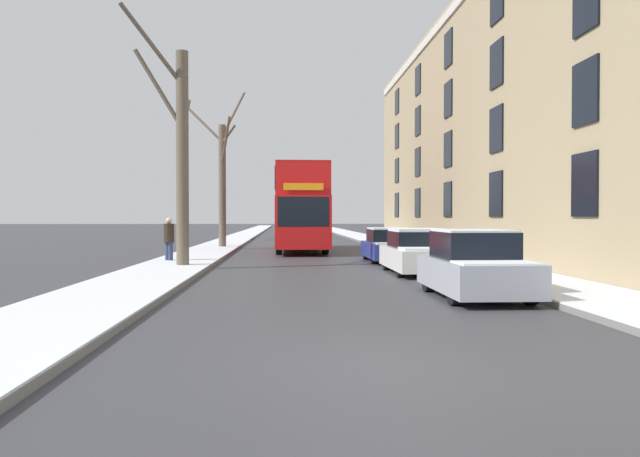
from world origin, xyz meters
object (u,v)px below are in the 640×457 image
(bare_tree_left_0, at_px, (180,151))
(double_decker_bus, at_px, (301,205))
(pedestrian_left_sidewalk, at_px, (169,239))
(parked_car_1, at_px, (418,253))
(parked_car_2, at_px, (390,246))
(bare_tree_left_1, at_px, (222,177))
(oncoming_van, at_px, (289,224))
(parked_car_0, at_px, (475,267))

(bare_tree_left_0, relative_size, double_decker_bus, 0.85)
(pedestrian_left_sidewalk, bearing_deg, parked_car_1, -167.17)
(parked_car_2, bearing_deg, bare_tree_left_1, 127.08)
(double_decker_bus, relative_size, oncoming_van, 1.96)
(bare_tree_left_0, relative_size, parked_car_2, 2.06)
(parked_car_0, distance_m, oncoming_van, 38.84)
(double_decker_bus, bearing_deg, parked_car_2, -66.87)
(parked_car_0, bearing_deg, oncoming_van, 95.85)
(bare_tree_left_0, height_order, double_decker_bus, bare_tree_left_0)
(bare_tree_left_0, bearing_deg, parked_car_0, -45.70)
(parked_car_0, xyz_separation_m, parked_car_1, (-0.00, 6.06, -0.03))
(bare_tree_left_0, xyz_separation_m, bare_tree_left_1, (0.08, 13.74, -0.04))
(parked_car_1, xyz_separation_m, parked_car_2, (0.00, 5.42, -0.03))
(parked_car_0, height_order, parked_car_1, parked_car_0)
(double_decker_bus, bearing_deg, parked_car_1, -75.65)
(oncoming_van, bearing_deg, bare_tree_left_0, -97.42)
(parked_car_2, height_order, pedestrian_left_sidewalk, pedestrian_left_sidewalk)
(double_decker_bus, xyz_separation_m, oncoming_van, (-0.51, 19.07, -1.29))
(double_decker_bus, height_order, oncoming_van, double_decker_bus)
(oncoming_van, bearing_deg, parked_car_0, -84.15)
(parked_car_2, xyz_separation_m, oncoming_van, (-3.96, 27.15, 0.56))
(pedestrian_left_sidewalk, bearing_deg, parked_car_2, -133.86)
(parked_car_1, distance_m, oncoming_van, 32.81)
(double_decker_bus, relative_size, parked_car_2, 2.42)
(bare_tree_left_1, relative_size, parked_car_1, 2.13)
(parked_car_0, relative_size, pedestrian_left_sidewalk, 2.18)
(parked_car_2, relative_size, pedestrian_left_sidewalk, 2.40)
(pedestrian_left_sidewalk, bearing_deg, double_decker_bus, -80.79)
(bare_tree_left_0, xyz_separation_m, parked_car_1, (7.94, -2.07, -3.46))
(oncoming_van, bearing_deg, pedestrian_left_sidewalk, -99.66)
(bare_tree_left_1, height_order, parked_car_1, bare_tree_left_1)
(parked_car_1, distance_m, pedestrian_left_sidewalk, 9.80)
(parked_car_0, distance_m, parked_car_2, 11.48)
(oncoming_van, bearing_deg, double_decker_bus, -88.48)
(double_decker_bus, xyz_separation_m, parked_car_0, (3.45, -19.56, -1.80))
(bare_tree_left_1, height_order, double_decker_bus, bare_tree_left_1)
(parked_car_2, height_order, oncoming_van, oncoming_van)
(parked_car_1, distance_m, parked_car_2, 5.42)
(parked_car_2, bearing_deg, parked_car_1, -90.00)
(double_decker_bus, bearing_deg, pedestrian_left_sidewalk, -120.20)
(bare_tree_left_0, relative_size, pedestrian_left_sidewalk, 4.94)
(bare_tree_left_1, bearing_deg, parked_car_0, -70.25)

